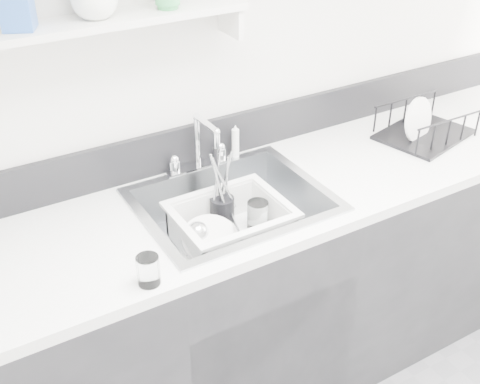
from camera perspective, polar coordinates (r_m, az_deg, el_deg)
room_shell at (r=1.15m, az=19.98°, el=12.72°), size 3.50×3.00×2.60m
counter_run at (r=2.33m, az=-0.64°, el=-10.34°), size 3.20×0.62×0.92m
backsplash at (r=2.24m, az=-4.55°, el=4.50°), size 3.20×0.02×0.16m
sink at (r=2.10m, az=-0.69°, el=-2.85°), size 0.64×0.52×0.20m
faucet at (r=2.21m, az=-3.91°, el=3.51°), size 0.26×0.18×0.23m
side_sprayer at (r=2.27m, az=-0.44°, el=4.81°), size 0.03×0.03×0.14m
wall_shelf at (r=1.87m, az=-14.21°, el=15.00°), size 1.00×0.16×0.12m
wash_tub at (r=2.08m, az=-0.87°, el=-3.30°), size 0.42×0.35×0.15m
plate_stack at (r=2.06m, az=-2.56°, el=-5.03°), size 0.24×0.24×0.10m
utensil_cup at (r=2.17m, az=-1.71°, el=-1.63°), size 0.09×0.09×0.29m
ladle at (r=2.07m, az=-1.93°, el=-4.13°), size 0.32×0.21×0.09m
tumbler_in_tub at (r=2.15m, az=1.69°, el=-2.24°), size 0.09×0.09×0.11m
tumbler_counter at (r=1.69m, az=-8.69°, el=-7.35°), size 0.08×0.08×0.09m
dish_rack at (r=2.56m, az=17.22°, el=6.41°), size 0.42×0.35×0.13m
bowl_small at (r=2.11m, az=2.42°, el=-4.30°), size 0.12×0.12×0.03m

